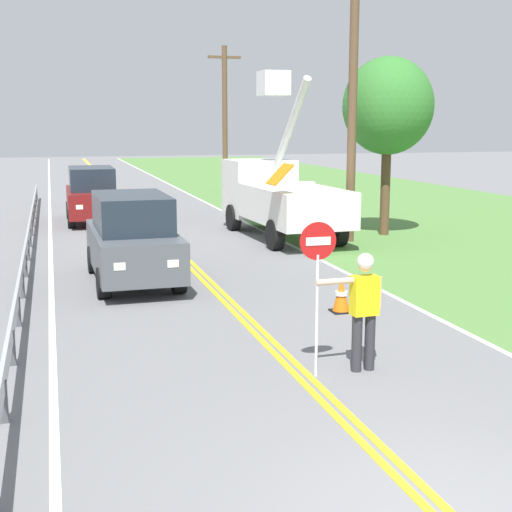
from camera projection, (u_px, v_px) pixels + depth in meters
grass_verge_right at (446, 218)px, 28.78m from camera, size 16.00×110.00×0.01m
centerline_yellow_left at (153, 230)px, 25.64m from camera, size 0.11×110.00×0.01m
centerline_yellow_right at (158, 230)px, 25.69m from camera, size 0.11×110.00×0.01m
edge_line_right at (253, 226)px, 26.63m from camera, size 0.12×110.00×0.01m
edge_line_left at (50, 234)px, 24.70m from camera, size 0.12×110.00×0.01m
flagger_worker at (364, 304)px, 10.89m from camera, size 1.09×0.26×1.83m
stop_sign_paddle at (318, 264)px, 10.52m from camera, size 0.56×0.04×2.33m
utility_bucket_truck at (278, 194)px, 24.05m from camera, size 2.67×6.91×5.44m
oncoming_suv_nearest at (132, 238)px, 17.03m from camera, size 1.97×4.63×2.10m
oncoming_suv_second at (92, 195)px, 27.50m from camera, size 1.95×4.62×2.10m
utility_pole_near at (353, 104)px, 22.47m from camera, size 1.80×0.28×8.31m
utility_pole_mid at (225, 117)px, 39.20m from camera, size 1.80×0.28×7.83m
traffic_cone_lead at (341, 296)px, 14.45m from camera, size 0.40×0.40×0.70m
guardrail_left_shoulder at (28, 236)px, 20.95m from camera, size 0.10×32.00×0.71m
roadside_tree_verge at (388, 107)px, 23.82m from camera, size 3.00×3.00×5.90m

